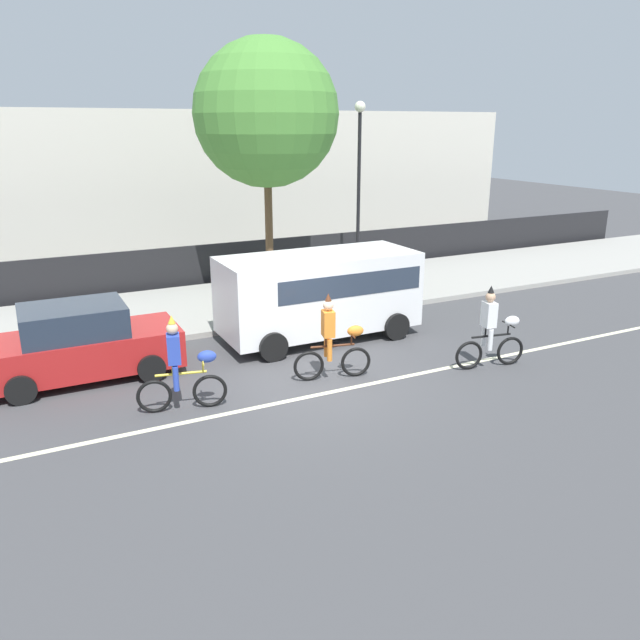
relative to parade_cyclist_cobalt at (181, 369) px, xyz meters
name	(u,v)px	position (x,y,z in m)	size (l,w,h in m)	color
ground_plane	(319,384)	(2.90, -0.06, -0.84)	(80.00, 80.00, 0.00)	#424244
road_centre_line	(330,392)	(2.90, -0.56, -0.84)	(36.00, 0.14, 0.01)	beige
sidewalk_curb	(223,305)	(2.90, 6.44, -0.77)	(60.00, 5.00, 0.15)	#9E9B93
fence_line	(195,266)	(2.90, 9.34, -0.14)	(40.00, 0.08, 1.40)	black
building_backdrop	(199,177)	(5.68, 17.94, 2.08)	(28.00, 8.00, 5.85)	beige
parade_cyclist_cobalt	(181,369)	(0.00, 0.00, 0.00)	(1.69, 0.56, 1.92)	black
parade_cyclist_orange	(333,342)	(3.31, 0.08, 0.00)	(1.69, 0.58, 1.92)	black
parade_cyclist_zebra	(492,332)	(6.80, -0.93, 0.00)	(1.70, 0.54, 1.92)	black
parked_van_white	(322,289)	(4.32, 2.64, 0.44)	(5.00, 2.22, 2.18)	white
parked_car_red	(80,344)	(-1.54, 2.55, -0.06)	(4.10, 1.92, 1.64)	#AD1E1E
street_lamp_post	(359,165)	(8.26, 7.63, 3.15)	(0.36, 0.36, 5.86)	black
street_tree_near_lamp	(266,114)	(4.70, 7.01, 4.73)	(4.31, 4.31, 7.59)	brown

